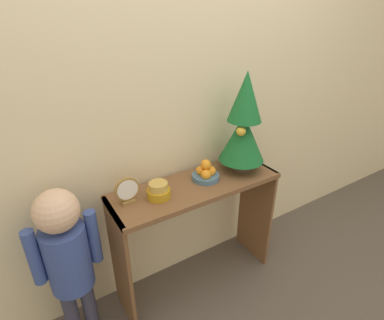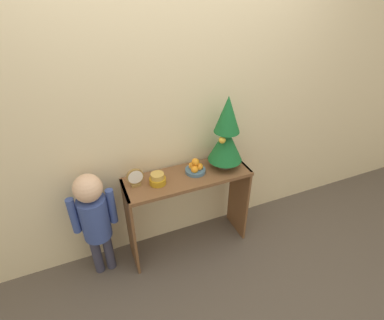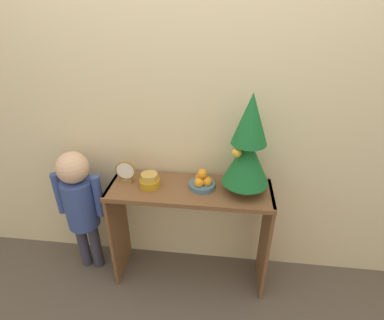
# 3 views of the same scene
# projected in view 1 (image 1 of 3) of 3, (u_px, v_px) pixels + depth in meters

# --- Properties ---
(ground_plane) EXTENTS (12.00, 12.00, 0.00)m
(ground_plane) POSITION_uv_depth(u_px,v_px,m) (210.00, 296.00, 1.97)
(ground_plane) COLOR brown
(back_wall) EXTENTS (7.00, 0.05, 2.50)m
(back_wall) POSITION_uv_depth(u_px,v_px,m) (177.00, 96.00, 1.72)
(back_wall) COLOR beige
(back_wall) RESTS_ON ground_plane
(console_table) EXTENTS (1.03, 0.35, 0.77)m
(console_table) POSITION_uv_depth(u_px,v_px,m) (196.00, 211.00, 1.85)
(console_table) COLOR brown
(console_table) RESTS_ON ground_plane
(mini_tree) EXTENTS (0.28, 0.28, 0.62)m
(mini_tree) POSITION_uv_depth(u_px,v_px,m) (244.00, 125.00, 1.79)
(mini_tree) COLOR #4C3828
(mini_tree) RESTS_ON console_table
(fruit_bowl) EXTENTS (0.17, 0.17, 0.13)m
(fruit_bowl) POSITION_uv_depth(u_px,v_px,m) (206.00, 173.00, 1.79)
(fruit_bowl) COLOR #476B84
(fruit_bowl) RESTS_ON console_table
(singing_bowl) EXTENTS (0.13, 0.13, 0.09)m
(singing_bowl) POSITION_uv_depth(u_px,v_px,m) (159.00, 191.00, 1.62)
(singing_bowl) COLOR #B78419
(singing_bowl) RESTS_ON console_table
(desk_clock) EXTENTS (0.13, 0.04, 0.15)m
(desk_clock) POSITION_uv_depth(u_px,v_px,m) (127.00, 191.00, 1.55)
(desk_clock) COLOR olive
(desk_clock) RESTS_ON console_table
(child_figure) EXTENTS (0.34, 0.22, 0.97)m
(child_figure) POSITION_uv_depth(u_px,v_px,m) (67.00, 253.00, 1.48)
(child_figure) COLOR #38384C
(child_figure) RESTS_ON ground_plane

